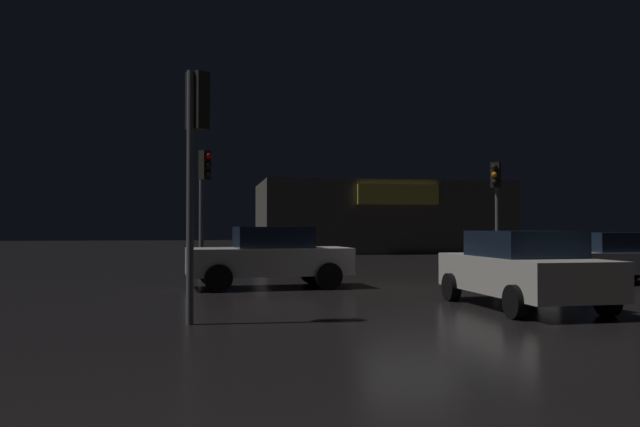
# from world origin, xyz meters

# --- Properties ---
(ground_plane) EXTENTS (120.00, 120.00, 0.00)m
(ground_plane) POSITION_xyz_m (0.00, 0.00, 0.00)
(ground_plane) COLOR black
(store_building) EXTENTS (14.94, 8.91, 4.31)m
(store_building) POSITION_xyz_m (5.58, 24.06, 2.16)
(store_building) COLOR #4C4742
(store_building) RESTS_ON ground
(traffic_signal_main) EXTENTS (0.41, 0.43, 3.92)m
(traffic_signal_main) POSITION_xyz_m (5.20, 6.00, 2.80)
(traffic_signal_main) COLOR #595B60
(traffic_signal_main) RESTS_ON ground
(traffic_signal_opposite) EXTENTS (0.42, 0.42, 4.09)m
(traffic_signal_opposite) POSITION_xyz_m (-5.23, 5.50, 2.88)
(traffic_signal_opposite) COLOR #595B60
(traffic_signal_opposite) RESTS_ON ground
(traffic_signal_cross_left) EXTENTS (0.42, 0.42, 4.20)m
(traffic_signal_cross_left) POSITION_xyz_m (-5.29, -5.10, 3.13)
(traffic_signal_cross_left) COLOR #595B60
(traffic_signal_cross_left) RESTS_ON ground
(car_near) EXTENTS (2.12, 4.33, 1.53)m
(car_near) POSITION_xyz_m (1.06, -4.09, 0.78)
(car_near) COLOR silver
(car_near) RESTS_ON ground
(car_far) EXTENTS (3.97, 2.14, 1.44)m
(car_far) POSITION_xyz_m (6.15, 0.66, 0.74)
(car_far) COLOR #B7B7BF
(car_far) RESTS_ON ground
(car_crossing) EXTENTS (4.34, 2.27, 1.60)m
(car_crossing) POSITION_xyz_m (-3.49, 0.95, 0.82)
(car_crossing) COLOR silver
(car_crossing) RESTS_ON ground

